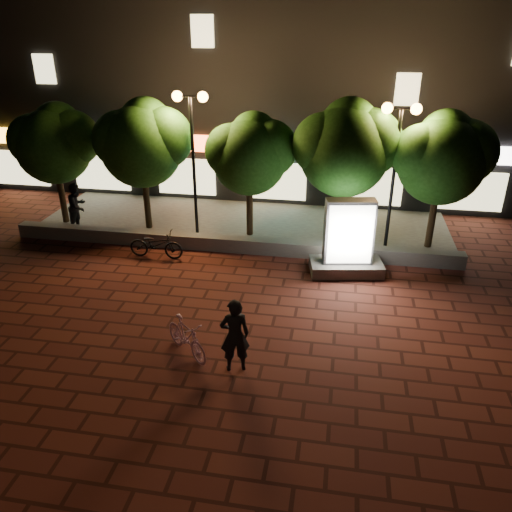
% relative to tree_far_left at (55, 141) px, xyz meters
% --- Properties ---
extents(ground, '(80.00, 80.00, 0.00)m').
position_rel_tree_far_left_xyz_m(ground, '(6.95, -5.46, -3.29)').
color(ground, '#57231B').
rests_on(ground, ground).
extents(retaining_wall, '(16.00, 0.45, 0.50)m').
position_rel_tree_far_left_xyz_m(retaining_wall, '(6.95, -1.46, -3.04)').
color(retaining_wall, slate).
rests_on(retaining_wall, ground).
extents(sidewalk, '(16.00, 5.00, 0.08)m').
position_rel_tree_far_left_xyz_m(sidewalk, '(6.95, 1.04, -3.25)').
color(sidewalk, slate).
rests_on(sidewalk, ground).
extents(building_block, '(28.00, 8.12, 11.30)m').
position_rel_tree_far_left_xyz_m(building_block, '(6.94, 7.53, 1.70)').
color(building_block, black).
rests_on(building_block, ground).
extents(tree_far_left, '(3.36, 2.80, 4.63)m').
position_rel_tree_far_left_xyz_m(tree_far_left, '(0.00, 0.00, 0.00)').
color(tree_far_left, black).
rests_on(tree_far_left, sidewalk).
extents(tree_left, '(3.60, 3.00, 4.89)m').
position_rel_tree_far_left_xyz_m(tree_left, '(3.50, 0.00, 0.15)').
color(tree_left, black).
rests_on(tree_left, sidewalk).
extents(tree_mid, '(3.24, 2.70, 4.50)m').
position_rel_tree_far_left_xyz_m(tree_mid, '(7.50, -0.00, -0.08)').
color(tree_mid, black).
rests_on(tree_mid, sidewalk).
extents(tree_right, '(3.72, 3.10, 5.07)m').
position_rel_tree_far_left_xyz_m(tree_right, '(10.80, 0.00, 0.27)').
color(tree_right, black).
rests_on(tree_right, sidewalk).
extents(tree_far_right, '(3.48, 2.90, 4.76)m').
position_rel_tree_far_left_xyz_m(tree_far_right, '(14.00, 0.00, 0.08)').
color(tree_far_right, black).
rests_on(tree_far_right, sidewalk).
extents(street_lamp_left, '(1.26, 0.36, 5.18)m').
position_rel_tree_far_left_xyz_m(street_lamp_left, '(5.45, -0.26, 0.74)').
color(street_lamp_left, black).
rests_on(street_lamp_left, sidewalk).
extents(street_lamp_right, '(1.26, 0.36, 4.98)m').
position_rel_tree_far_left_xyz_m(street_lamp_right, '(12.45, -0.26, 0.60)').
color(street_lamp_right, black).
rests_on(street_lamp_right, sidewalk).
extents(ad_kiosk, '(2.47, 1.53, 2.49)m').
position_rel_tree_far_left_xyz_m(ad_kiosk, '(11.07, -2.47, -2.29)').
color(ad_kiosk, slate).
rests_on(ad_kiosk, ground).
extents(scooter_pink, '(1.56, 1.44, 1.00)m').
position_rel_tree_far_left_xyz_m(scooter_pink, '(7.28, -7.59, -2.79)').
color(scooter_pink, '#B97E9F').
rests_on(scooter_pink, ground).
extents(rider, '(0.79, 0.65, 1.88)m').
position_rel_tree_far_left_xyz_m(rider, '(8.57, -7.94, -2.35)').
color(rider, black).
rests_on(rider, ground).
extents(scooter_parked, '(1.89, 0.66, 0.99)m').
position_rel_tree_far_left_xyz_m(scooter_parked, '(4.63, -2.46, -2.80)').
color(scooter_parked, black).
rests_on(scooter_parked, ground).
extents(pedestrian, '(0.78, 0.95, 1.83)m').
position_rel_tree_far_left_xyz_m(pedestrian, '(0.90, -0.69, -2.30)').
color(pedestrian, black).
rests_on(pedestrian, sidewalk).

